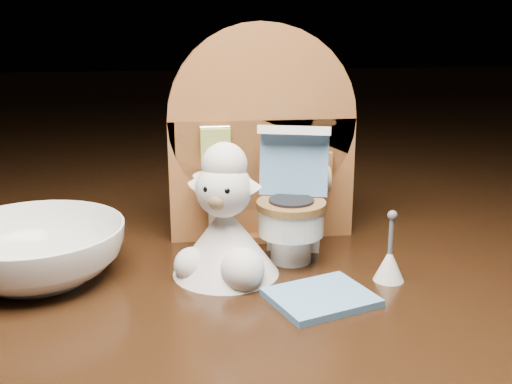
# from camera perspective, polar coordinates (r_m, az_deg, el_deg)

# --- Properties ---
(backdrop_panel) EXTENTS (0.13, 0.05, 0.15)m
(backdrop_panel) POSITION_cam_1_polar(r_m,az_deg,el_deg) (0.45, 0.42, 4.03)
(backdrop_panel) COLOR #995B2D
(backdrop_panel) RESTS_ON ground
(toy_toilet) EXTENTS (0.05, 0.06, 0.09)m
(toy_toilet) POSITION_cam_1_polar(r_m,az_deg,el_deg) (0.42, 3.29, -1.60)
(toy_toilet) COLOR white
(toy_toilet) RESTS_ON ground
(bath_mat) EXTENTS (0.07, 0.06, 0.00)m
(bath_mat) POSITION_cam_1_polar(r_m,az_deg,el_deg) (0.37, 5.80, -9.32)
(bath_mat) COLOR #578ABD
(bath_mat) RESTS_ON ground
(toilet_brush) EXTENTS (0.02, 0.02, 0.04)m
(toilet_brush) POSITION_cam_1_polar(r_m,az_deg,el_deg) (0.40, 11.78, -6.13)
(toilet_brush) COLOR white
(toilet_brush) RESTS_ON ground
(plush_lamb) EXTENTS (0.07, 0.07, 0.09)m
(plush_lamb) POSITION_cam_1_polar(r_m,az_deg,el_deg) (0.39, -2.78, -3.35)
(plush_lamb) COLOR silver
(plush_lamb) RESTS_ON ground
(ceramic_bowl) EXTENTS (0.12, 0.12, 0.03)m
(ceramic_bowl) POSITION_cam_1_polar(r_m,az_deg,el_deg) (0.41, -18.94, -5.09)
(ceramic_bowl) COLOR white
(ceramic_bowl) RESTS_ON ground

